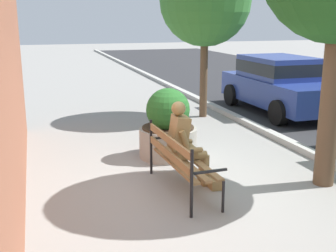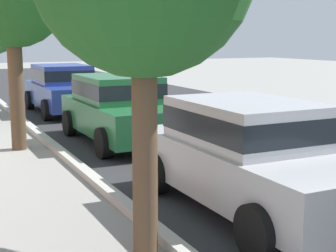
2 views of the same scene
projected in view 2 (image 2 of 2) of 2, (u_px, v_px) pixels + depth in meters
The scene contains 5 objects.
street_surface at pixel (215, 127), 13.68m from camera, with size 60.00×9.00×0.01m, color #2D2D30.
curb_stone at pixel (47, 140), 11.69m from camera, with size 60.00×0.20×0.12m, color #B2AFA8.
parked_car_blue at pixel (63, 87), 16.27m from camera, with size 4.10×1.93×1.56m.
parked_car_green at pixel (119, 107), 11.64m from camera, with size 4.10×1.93×1.56m.
parked_car_silver at pixel (250, 152), 7.00m from camera, with size 4.10×1.93×1.56m.
Camera 2 is at (11.55, 0.46, 2.42)m, focal length 53.52 mm.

